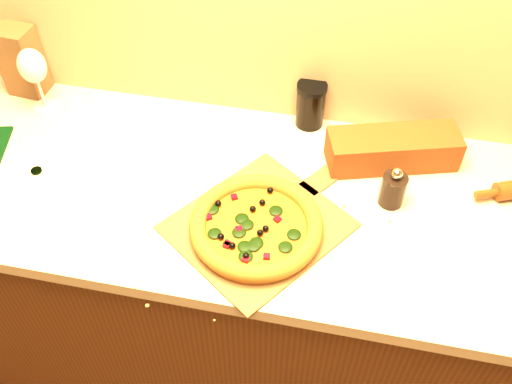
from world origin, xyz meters
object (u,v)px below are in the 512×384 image
(pizza, at_px, (256,226))
(wine_glass, at_px, (33,68))
(pizza_peel, at_px, (262,223))
(dark_jar, at_px, (311,104))
(pepper_grinder, at_px, (393,189))

(pizza, bearing_deg, wine_glass, 154.29)
(pizza_peel, height_order, dark_jar, dark_jar)
(pepper_grinder, height_order, wine_glass, wine_glass)
(pepper_grinder, distance_m, wine_glass, 1.05)
(wine_glass, bearing_deg, dark_jar, 6.19)
(pizza_peel, bearing_deg, dark_jar, 116.96)
(pizza_peel, distance_m, pizza, 0.04)
(dark_jar, bearing_deg, wine_glass, -173.81)
(pizza_peel, distance_m, pepper_grinder, 0.34)
(wine_glass, relative_size, dark_jar, 1.45)
(pizza_peel, xyz_separation_m, pizza, (-0.01, -0.03, 0.02))
(wine_glass, bearing_deg, pizza_peel, -23.30)
(pizza, relative_size, dark_jar, 2.35)
(pepper_grinder, bearing_deg, wine_glass, 170.34)
(pizza, relative_size, wine_glass, 1.61)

